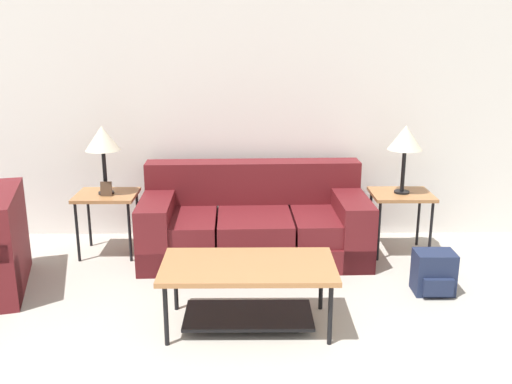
# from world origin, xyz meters

# --- Properties ---
(wall_back) EXTENTS (8.99, 0.06, 2.60)m
(wall_back) POSITION_xyz_m (0.00, 4.39, 1.30)
(wall_back) COLOR white
(wall_back) RESTS_ON ground_plane
(couch) EXTENTS (2.07, 1.03, 0.82)m
(couch) POSITION_xyz_m (-0.15, 3.81, 0.29)
(couch) COLOR maroon
(couch) RESTS_ON ground_plane
(coffee_table) EXTENTS (1.20, 0.63, 0.47)m
(coffee_table) POSITION_xyz_m (-0.20, 2.44, 0.35)
(coffee_table) COLOR #A87042
(coffee_table) RESTS_ON ground_plane
(side_table_left) EXTENTS (0.55, 0.47, 0.58)m
(side_table_left) POSITION_xyz_m (-1.50, 3.83, 0.52)
(side_table_left) COLOR #A87042
(side_table_left) RESTS_ON ground_plane
(side_table_right) EXTENTS (0.55, 0.47, 0.58)m
(side_table_right) POSITION_xyz_m (1.21, 3.83, 0.52)
(side_table_right) COLOR #A87042
(side_table_right) RESTS_ON ground_plane
(table_lamp_left) EXTENTS (0.31, 0.31, 0.63)m
(table_lamp_left) POSITION_xyz_m (-1.50, 3.83, 1.08)
(table_lamp_left) COLOR black
(table_lamp_left) RESTS_ON side_table_left
(table_lamp_right) EXTENTS (0.31, 0.31, 0.63)m
(table_lamp_right) POSITION_xyz_m (1.21, 3.83, 1.08)
(table_lamp_right) COLOR black
(table_lamp_right) RESTS_ON side_table_right
(backpack) EXTENTS (0.31, 0.30, 0.34)m
(backpack) POSITION_xyz_m (1.27, 2.96, 0.17)
(backpack) COLOR #1E2847
(backpack) RESTS_ON ground_plane
(picture_frame) EXTENTS (0.10, 0.04, 0.13)m
(picture_frame) POSITION_xyz_m (-1.48, 3.76, 0.65)
(picture_frame) COLOR #4C3828
(picture_frame) RESTS_ON side_table_left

